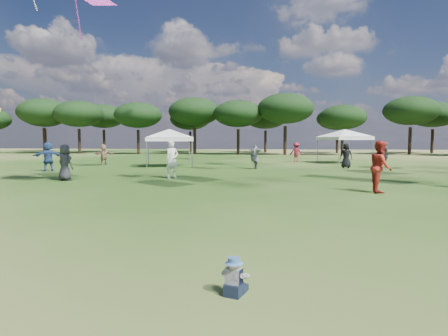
# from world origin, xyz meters

# --- Properties ---
(tree_line) EXTENTS (108.78, 17.63, 7.77)m
(tree_line) POSITION_xyz_m (2.39, 47.41, 5.42)
(tree_line) COLOR black
(tree_line) RESTS_ON ground
(tent_left) EXTENTS (6.20, 6.20, 2.94)m
(tent_left) POSITION_xyz_m (-5.80, 23.03, 2.52)
(tent_left) COLOR gray
(tent_left) RESTS_ON ground
(tent_right) EXTENTS (6.00, 6.00, 3.03)m
(tent_right) POSITION_xyz_m (7.24, 28.48, 2.60)
(tent_right) COLOR gray
(tent_right) RESTS_ON ground
(toddler) EXTENTS (0.36, 0.39, 0.48)m
(toddler) POSITION_xyz_m (0.61, 1.87, 0.21)
(toddler) COLOR black
(toddler) RESTS_ON ground
(festival_crowd) EXTENTS (28.25, 19.54, 1.88)m
(festival_crowd) POSITION_xyz_m (1.13, 19.44, 0.86)
(festival_crowd) COLOR navy
(festival_crowd) RESTS_ON ground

